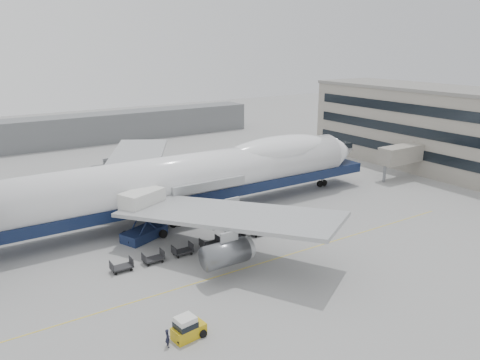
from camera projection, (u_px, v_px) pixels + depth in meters
ground at (237, 243)px, 57.26m from camera, size 260.00×260.00×0.00m
apron_line at (266, 262)px, 52.44m from camera, size 60.00×0.15×0.01m
hangar at (35, 134)px, 107.23m from camera, size 110.00×8.00×7.00m
airliner at (195, 176)px, 65.65m from camera, size 67.00×55.30×19.98m
catering_truck at (143, 212)px, 57.76m from camera, size 6.33×5.38×6.26m
baggage_tug at (187, 328)px, 38.65m from camera, size 2.90×1.79×2.01m
ground_worker at (168, 338)px, 37.54m from camera, size 0.41×0.60×1.59m
traffic_cone at (180, 320)px, 40.91m from camera, size 0.39×0.39×0.57m
dolly_0 at (122, 266)px, 50.15m from camera, size 2.30×1.35×1.30m
dolly_1 at (153, 258)px, 52.05m from camera, size 2.30×1.35×1.30m
dolly_2 at (183, 251)px, 53.96m from camera, size 2.30×1.35×1.30m
dolly_3 at (210, 244)px, 55.86m from camera, size 2.30×1.35×1.30m
dolly_4 at (235, 237)px, 57.77m from camera, size 2.30×1.35×1.30m
dolly_5 at (259, 231)px, 59.67m from camera, size 2.30×1.35×1.30m
dolly_6 at (282, 225)px, 61.57m from camera, size 2.30×1.35×1.30m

